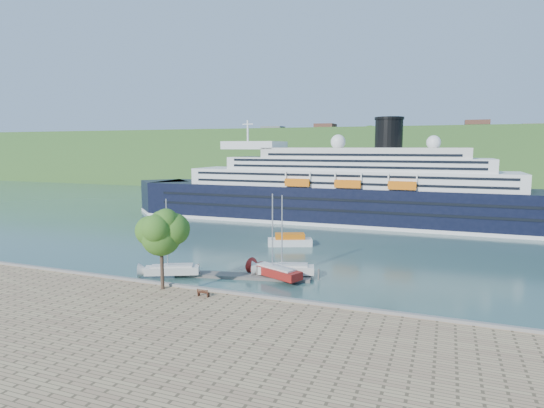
{
  "coord_description": "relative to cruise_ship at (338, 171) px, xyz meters",
  "views": [
    {
      "loc": [
        26.26,
        -43.11,
        16.84
      ],
      "look_at": [
        -2.07,
        30.0,
        6.95
      ],
      "focal_mm": 30.0,
      "sensor_mm": 36.0,
      "label": 1
    }
  ],
  "objects": [
    {
      "name": "far_hillside",
      "position": [
        -3.35,
        88.52,
        0.42
      ],
      "size": [
        400.0,
        50.0,
        24.0
      ],
      "primitive_type": "cube",
      "color": "#305F26",
      "rests_on": "ground"
    },
    {
      "name": "sailboat_white_near",
      "position": [
        -9.79,
        -50.97,
        -6.68
      ],
      "size": [
        7.75,
        5.21,
        9.81
      ],
      "primitive_type": null,
      "rotation": [
        0.0,
        0.0,
        0.45
      ],
      "color": "silver",
      "rests_on": "ground"
    },
    {
      "name": "cruise_ship",
      "position": [
        0.0,
        0.0,
        0.0
      ],
      "size": [
        103.35,
        16.46,
        23.16
      ],
      "primitive_type": null,
      "rotation": [
        0.0,
        0.0,
        0.01
      ],
      "color": "black",
      "rests_on": "ground"
    },
    {
      "name": "floating_pontoon",
      "position": [
        -1.32,
        -47.67,
        -11.38
      ],
      "size": [
        17.8,
        5.71,
        0.39
      ],
      "primitive_type": null,
      "rotation": [
        0.0,
        0.0,
        0.2
      ],
      "color": "#67635C",
      "rests_on": "ground"
    },
    {
      "name": "quay_coping",
      "position": [
        -3.35,
        -56.68,
        -10.43
      ],
      "size": [
        220.0,
        0.5,
        0.3
      ],
      "primitive_type": "cube",
      "color": "slate",
      "rests_on": "promenade"
    },
    {
      "name": "sailboat_red",
      "position": [
        3.08,
        -47.11,
        -6.33
      ],
      "size": [
        8.35,
        5.33,
        10.5
      ],
      "primitive_type": null,
      "rotation": [
        0.0,
        0.0,
        -0.41
      ],
      "color": "maroon",
      "rests_on": "ground"
    },
    {
      "name": "ground",
      "position": [
        -3.35,
        -56.48,
        -11.58
      ],
      "size": [
        400.0,
        400.0,
        0.0
      ],
      "primitive_type": "plane",
      "color": "#284743",
      "rests_on": "ground"
    },
    {
      "name": "promenade_tree",
      "position": [
        -6.39,
        -57.98,
        -5.64
      ],
      "size": [
        5.96,
        5.96,
        9.88
      ],
      "primitive_type": null,
      "color": "#28691B",
      "rests_on": "promenade"
    },
    {
      "name": "tender_launch",
      "position": [
        -1.85,
        -27.19,
        -10.53
      ],
      "size": [
        8.01,
        5.35,
        2.1
      ],
      "primitive_type": null,
      "rotation": [
        0.0,
        0.0,
        0.4
      ],
      "color": "orange",
      "rests_on": "ground"
    },
    {
      "name": "park_bench",
      "position": [
        -0.8,
        -58.62,
        -10.14
      ],
      "size": [
        1.39,
        0.58,
        0.89
      ],
      "primitive_type": null,
      "rotation": [
        0.0,
        0.0,
        -0.01
      ],
      "color": "#4E2616",
      "rests_on": "promenade"
    },
    {
      "name": "sailboat_white_far",
      "position": [
        3.93,
        -45.52,
        -6.46
      ],
      "size": [
        8.23,
        4.43,
        10.25
      ],
      "primitive_type": null,
      "rotation": [
        0.0,
        0.0,
        0.3
      ],
      "color": "silver",
      "rests_on": "ground"
    }
  ]
}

